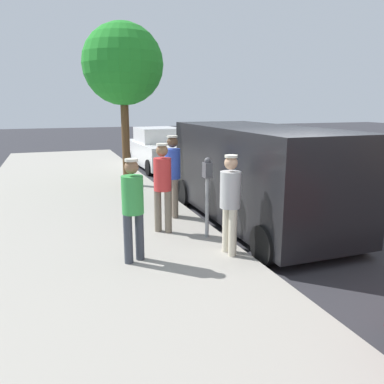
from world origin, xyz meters
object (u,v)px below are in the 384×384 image
(pedestrian_in_red, at_px, (163,182))
(pedestrian_in_green, at_px, (133,204))
(street_tree, at_px, (123,65))
(pedestrian_in_gray, at_px, (230,199))
(pedestrian_in_blue, at_px, (173,171))
(parked_sedan_behind, at_px, (159,150))
(parked_van, at_px, (257,173))
(parking_meter_near, at_px, (207,184))

(pedestrian_in_red, distance_m, pedestrian_in_green, 1.51)
(pedestrian_in_red, height_order, street_tree, street_tree)
(pedestrian_in_green, distance_m, pedestrian_in_gray, 1.58)
(pedestrian_in_gray, bearing_deg, street_tree, -85.02)
(pedestrian_in_blue, relative_size, street_tree, 0.38)
(pedestrian_in_red, height_order, parked_sedan_behind, pedestrian_in_red)
(street_tree, bearing_deg, pedestrian_in_gray, 94.98)
(parked_sedan_behind, height_order, street_tree, street_tree)
(pedestrian_in_gray, relative_size, parked_sedan_behind, 0.38)
(pedestrian_in_green, xyz_separation_m, parked_van, (-3.02, -1.50, 0.06))
(pedestrian_in_blue, bearing_deg, parking_meter_near, 97.29)
(pedestrian_in_green, relative_size, parked_van, 0.32)
(parking_meter_near, height_order, pedestrian_in_red, pedestrian_in_red)
(pedestrian_in_gray, relative_size, street_tree, 0.35)
(pedestrian_in_gray, bearing_deg, pedestrian_in_red, -63.61)
(pedestrian_in_blue, relative_size, parked_sedan_behind, 0.41)
(parking_meter_near, height_order, parked_van, parked_van)
(pedestrian_in_blue, height_order, parked_sedan_behind, pedestrian_in_blue)
(parking_meter_near, distance_m, parked_van, 1.71)
(pedestrian_in_gray, height_order, street_tree, street_tree)
(pedestrian_in_blue, xyz_separation_m, pedestrian_in_gray, (-0.24, 2.43, -0.09))
(parking_meter_near, bearing_deg, street_tree, -84.63)
(pedestrian_in_red, height_order, pedestrian_in_gray, pedestrian_in_red)
(pedestrian_in_red, relative_size, parked_van, 0.34)
(street_tree, bearing_deg, parked_sedan_behind, -118.39)
(pedestrian_in_green, relative_size, pedestrian_in_gray, 0.99)
(pedestrian_in_blue, height_order, pedestrian_in_red, pedestrian_in_blue)
(pedestrian_in_green, distance_m, parked_sedan_behind, 10.34)
(pedestrian_in_red, bearing_deg, street_tree, -92.21)
(pedestrian_in_blue, relative_size, parked_van, 0.35)
(parking_meter_near, bearing_deg, pedestrian_in_gray, 92.62)
(parking_meter_near, xyz_separation_m, parked_van, (-1.50, -0.83, -0.03))
(pedestrian_in_gray, bearing_deg, parked_sedan_behind, -98.48)
(parking_meter_near, distance_m, pedestrian_in_green, 1.67)
(parked_van, bearing_deg, parking_meter_near, 28.85)
(parking_meter_near, xyz_separation_m, parked_sedan_behind, (-1.55, -9.19, -0.43))
(parking_meter_near, height_order, pedestrian_in_gray, pedestrian_in_gray)
(street_tree, bearing_deg, pedestrian_in_green, 80.48)
(parking_meter_near, relative_size, parked_van, 0.29)
(parking_meter_near, relative_size, street_tree, 0.32)
(pedestrian_in_green, xyz_separation_m, street_tree, (-1.02, -6.06, 2.63))
(pedestrian_in_green, distance_m, street_tree, 6.69)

